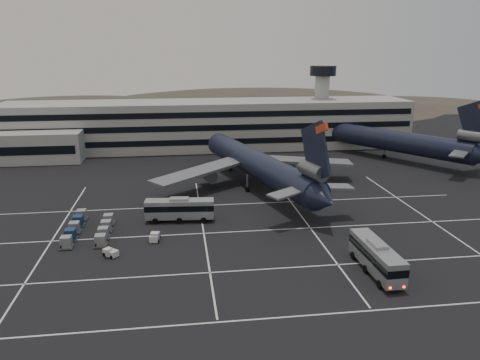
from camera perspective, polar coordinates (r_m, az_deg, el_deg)
name	(u,v)px	position (r m, az deg, el deg)	size (l,w,h in m)	color
ground	(243,241)	(74.28, 0.41, -7.45)	(260.00, 260.00, 0.00)	black
lane_markings	(249,239)	(75.06, 1.06, -7.19)	(90.00, 55.62, 0.01)	silver
terminal	(200,126)	(140.63, -4.88, 6.63)	(125.00, 26.00, 24.00)	gray
hills	(232,130)	(242.69, -1.02, 6.06)	(352.00, 180.00, 44.00)	#38332B
trijet_main	(258,165)	(99.97, 2.24, 1.88)	(45.81, 56.84, 18.08)	black
trijet_far	(389,139)	(132.99, 17.67, 4.75)	(37.95, 50.71, 18.08)	black
bus_near	(376,256)	(66.31, 16.28, -8.87)	(3.38, 12.45, 4.37)	gray
bus_far	(180,208)	(82.46, -7.37, -3.45)	(12.15, 3.82, 4.22)	gray
tug_a	(155,237)	(75.28, -10.38, -6.83)	(1.75, 2.60, 1.57)	silver
tug_b	(111,252)	(71.41, -15.44, -8.51)	(2.52, 2.46, 1.42)	silver
uld_cluster	(88,229)	(80.64, -18.05, -5.64)	(7.00, 14.38, 1.87)	#2D2D30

